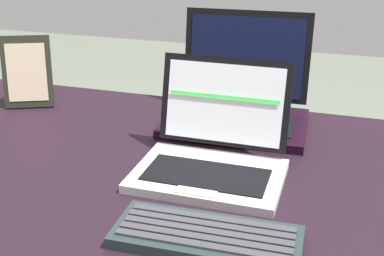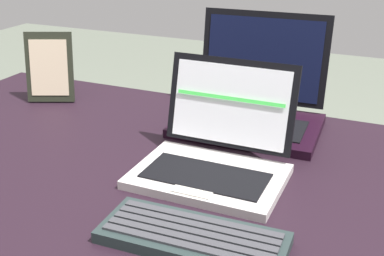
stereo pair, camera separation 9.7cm
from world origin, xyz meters
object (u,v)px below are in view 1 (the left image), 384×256
(laptop_front, at_px, (213,153))
(photo_frame, at_px, (27,72))
(external_keyboard, at_px, (207,237))
(laptop_rear, at_px, (239,102))

(laptop_front, bearing_deg, photo_frame, 158.83)
(laptop_front, distance_m, photo_frame, 0.64)
(external_keyboard, bearing_deg, photo_frame, 144.02)
(photo_frame, bearing_deg, laptop_rear, 5.86)
(laptop_front, height_order, photo_frame, laptop_front)
(laptop_front, relative_size, external_keyboard, 0.96)
(laptop_front, bearing_deg, external_keyboard, -77.12)
(external_keyboard, relative_size, photo_frame, 1.57)
(laptop_front, xyz_separation_m, photo_frame, (-0.60, 0.23, 0.06))
(photo_frame, bearing_deg, laptop_front, -21.17)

